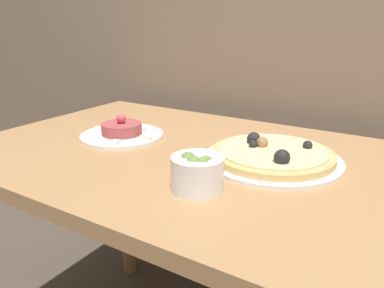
# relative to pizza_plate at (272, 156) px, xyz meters

# --- Properties ---
(dining_table) EXTENTS (1.44, 0.77, 0.78)m
(dining_table) POSITION_rel_pizza_plate_xyz_m (-0.08, -0.05, -0.12)
(dining_table) COLOR #AD7F51
(dining_table) RESTS_ON ground_plane
(pizza_plate) EXTENTS (0.33, 0.33, 0.06)m
(pizza_plate) POSITION_rel_pizza_plate_xyz_m (0.00, 0.00, 0.00)
(pizza_plate) COLOR white
(pizza_plate) RESTS_ON dining_table
(tartare_plate) EXTENTS (0.24, 0.24, 0.07)m
(tartare_plate) POSITION_rel_pizza_plate_xyz_m (-0.44, -0.04, -0.00)
(tartare_plate) COLOR white
(tartare_plate) RESTS_ON dining_table
(small_bowl) EXTENTS (0.11, 0.11, 0.08)m
(small_bowl) POSITION_rel_pizza_plate_xyz_m (-0.07, -0.23, 0.02)
(small_bowl) COLOR white
(small_bowl) RESTS_ON dining_table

